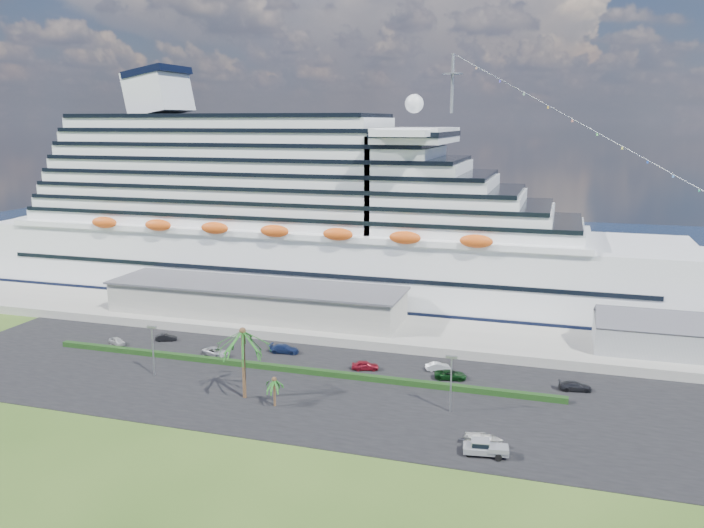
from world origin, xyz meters
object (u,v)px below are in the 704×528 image
(cruise_ship, at_px, (312,226))
(parked_car_3, at_px, (284,349))
(pickup_truck, at_px, (485,447))
(boat_trailer, at_px, (484,438))

(cruise_ship, distance_m, parked_car_3, 43.78)
(cruise_ship, relative_size, pickup_truck, 33.03)
(cruise_ship, xyz_separation_m, parked_car_3, (9.39, -39.72, -15.82))
(boat_trailer, bearing_deg, pickup_truck, -79.51)
(parked_car_3, relative_size, boat_trailer, 0.92)
(cruise_ship, xyz_separation_m, boat_trailer, (47.26, -65.27, -15.51))
(pickup_truck, height_order, boat_trailer, pickup_truck)
(pickup_truck, relative_size, boat_trailer, 1.02)
(parked_car_3, xyz_separation_m, boat_trailer, (37.87, -25.55, 0.31))
(parked_car_3, distance_m, pickup_truck, 47.44)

